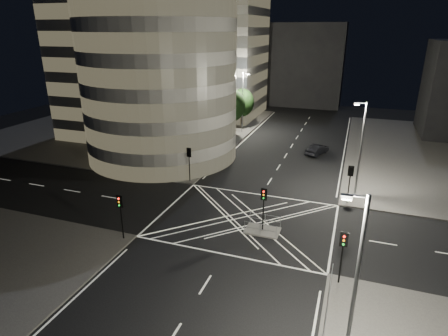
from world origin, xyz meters
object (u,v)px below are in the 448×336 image
at_px(traffic_signal_nl, 121,209).
at_px(sedan, 317,149).
at_px(traffic_signal_island, 264,202).
at_px(street_lamp_right_far, 360,147).
at_px(central_island, 262,231).
at_px(street_lamp_left_near, 201,125).
at_px(traffic_signal_fl, 189,158).
at_px(traffic_signal_fr, 350,177).
at_px(traffic_signal_nr, 343,248).
at_px(street_lamp_left_far, 243,100).
at_px(street_lamp_right_near, 355,282).

bearing_deg(traffic_signal_nl, sedan, 65.98).
bearing_deg(traffic_signal_island, street_lamp_right_far, 54.70).
bearing_deg(central_island, street_lamp_left_near, 130.27).
bearing_deg(traffic_signal_island, traffic_signal_nl, -153.86).
bearing_deg(traffic_signal_fl, traffic_signal_island, -37.54).
relative_size(traffic_signal_fl, street_lamp_left_near, 0.40).
height_order(traffic_signal_fr, sedan, traffic_signal_fr).
height_order(central_island, street_lamp_right_far, street_lamp_right_far).
xyz_separation_m(central_island, street_lamp_right_far, (7.44, 10.50, 5.47)).
distance_m(traffic_signal_nr, street_lamp_left_far, 41.15).
distance_m(traffic_signal_fr, street_lamp_right_far, 3.48).
distance_m(traffic_signal_island, street_lamp_right_near, 14.78).
distance_m(traffic_signal_island, sedan, 23.77).
relative_size(street_lamp_left_far, street_lamp_right_far, 1.00).
bearing_deg(street_lamp_right_far, street_lamp_left_near, 170.97).
bearing_deg(street_lamp_right_far, traffic_signal_fr, -106.11).
bearing_deg(traffic_signal_fl, central_island, -37.54).
bearing_deg(street_lamp_left_far, street_lamp_right_near, -66.79).
xyz_separation_m(traffic_signal_nl, sedan, (12.87, 28.88, -2.19)).
bearing_deg(sedan, central_island, 105.59).
bearing_deg(street_lamp_left_far, traffic_signal_fr, -51.83).
xyz_separation_m(traffic_signal_fr, street_lamp_right_near, (0.64, -20.80, 2.63)).
height_order(street_lamp_left_near, street_lamp_left_far, same).
xyz_separation_m(street_lamp_left_near, street_lamp_right_near, (18.87, -26.00, 0.00)).
relative_size(traffic_signal_fr, street_lamp_right_near, 0.40).
xyz_separation_m(traffic_signal_fr, street_lamp_left_near, (-18.24, 5.20, 2.63)).
distance_m(traffic_signal_nl, sedan, 31.69).
xyz_separation_m(street_lamp_left_near, street_lamp_left_far, (0.00, 18.00, 0.00)).
xyz_separation_m(traffic_signal_nl, street_lamp_left_near, (-0.64, 18.80, 2.63)).
relative_size(traffic_signal_nr, street_lamp_left_far, 0.40).
xyz_separation_m(traffic_signal_fr, traffic_signal_nr, (0.00, -13.60, 0.00)).
height_order(traffic_signal_nl, traffic_signal_fr, same).
height_order(traffic_signal_nl, street_lamp_right_far, street_lamp_right_far).
height_order(traffic_signal_fr, street_lamp_left_near, street_lamp_left_near).
distance_m(central_island, street_lamp_left_far, 33.95).
height_order(central_island, street_lamp_left_near, street_lamp_left_near).
relative_size(traffic_signal_fl, street_lamp_right_far, 0.40).
distance_m(traffic_signal_island, street_lamp_left_near, 17.89).
relative_size(street_lamp_left_near, street_lamp_right_near, 1.00).
bearing_deg(traffic_signal_fl, street_lamp_right_near, -48.76).
xyz_separation_m(street_lamp_left_far, street_lamp_right_far, (18.87, -21.00, 0.00)).
bearing_deg(traffic_signal_fl, street_lamp_right_far, 6.88).
height_order(central_island, traffic_signal_fl, traffic_signal_fl).
height_order(central_island, street_lamp_right_near, street_lamp_right_near).
distance_m(central_island, street_lamp_left_near, 18.52).
height_order(traffic_signal_nl, street_lamp_left_far, street_lamp_left_far).
distance_m(street_lamp_left_near, street_lamp_right_far, 19.11).
distance_m(traffic_signal_nr, street_lamp_right_near, 7.69).
height_order(street_lamp_left_near, street_lamp_right_far, same).
xyz_separation_m(central_island, traffic_signal_nr, (6.80, -5.30, 2.84)).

